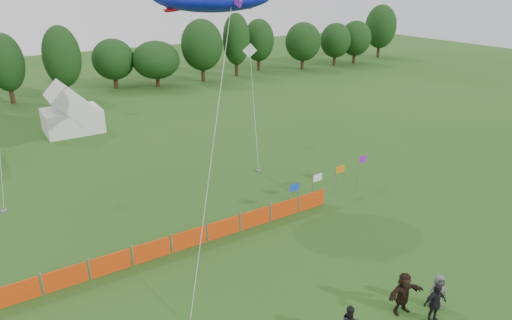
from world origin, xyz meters
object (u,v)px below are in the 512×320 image
tent_right (71,113)px  spectator_f (403,293)px  spectator_d (435,303)px  spectator_e (437,291)px  barrier_fence (189,239)px

tent_right → spectator_f: bearing=-79.4°
spectator_f → spectator_d: bearing=-52.3°
tent_right → spectator_d: tent_right is taller
tent_right → spectator_f: 32.60m
tent_right → spectator_e: 33.45m
tent_right → spectator_f: (6.00, -32.03, -0.78)m
barrier_fence → spectator_f: bearing=-59.9°
spectator_e → spectator_f: (-1.46, 0.56, 0.15)m
barrier_fence → spectator_f: size_ratio=9.56×
barrier_fence → spectator_d: size_ratio=10.16×
spectator_e → spectator_f: 1.57m
tent_right → spectator_e: size_ratio=3.08×
barrier_fence → spectator_d: spectator_d is taller
spectator_e → spectator_f: size_ratio=0.84×
spectator_f → spectator_e: bearing=-13.8°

